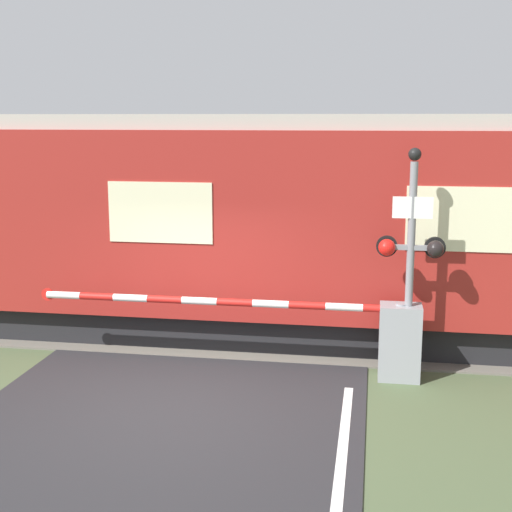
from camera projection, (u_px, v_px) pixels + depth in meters
The scene contains 5 objects.
ground_plane at pixel (173, 407), 9.45m from camera, with size 80.00×80.00×0.00m, color #475638.
track_bed at pixel (227, 329), 12.84m from camera, with size 36.00×3.20×0.13m.
train at pixel (452, 228), 11.85m from camera, with size 16.68×2.96×3.82m.
crossing_barrier at pixel (365, 334), 10.42m from camera, with size 5.83×0.44×1.15m.
signal_post at pixel (411, 251), 10.05m from camera, with size 0.97×0.26×3.36m.
Camera 1 is at (2.55, -8.59, 3.78)m, focal length 50.00 mm.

